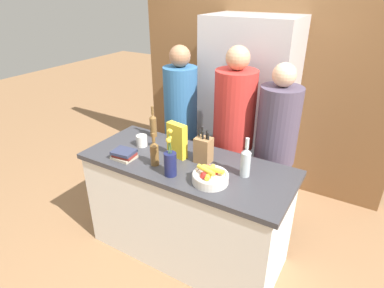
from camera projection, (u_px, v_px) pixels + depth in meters
ground_plane at (187, 248)px, 2.88m from camera, size 14.00×14.00×0.00m
kitchen_island at (187, 208)px, 2.68m from camera, size 1.67×0.69×0.90m
back_wall_wood at (260, 70)px, 3.48m from camera, size 2.87×0.12×2.60m
refrigerator at (247, 111)px, 3.35m from camera, size 0.87×0.63×1.88m
fruit_bowl at (210, 176)px, 2.21m from camera, size 0.25×0.25×0.12m
knife_block at (203, 150)px, 2.45m from camera, size 0.12×0.10×0.29m
flower_vase at (170, 161)px, 2.27m from camera, size 0.09×0.09×0.36m
cereal_box at (177, 141)px, 2.51m from camera, size 0.18×0.09×0.28m
coffee_mug at (142, 141)px, 2.72m from camera, size 0.09×0.13×0.09m
book_stack at (124, 154)px, 2.53m from camera, size 0.18×0.15×0.07m
bottle_oil at (154, 153)px, 2.41m from camera, size 0.06×0.06×0.26m
bottle_vinegar at (246, 161)px, 2.26m from camera, size 0.07×0.07×0.30m
bottle_wine at (153, 125)px, 2.86m from camera, size 0.06×0.06×0.28m
person_at_sink at (181, 121)px, 3.12m from camera, size 0.32×0.32×1.66m
person_in_blue at (233, 132)px, 2.85m from camera, size 0.36×0.36×1.70m
person_in_red_tee at (275, 146)px, 2.71m from camera, size 0.34×0.34×1.61m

